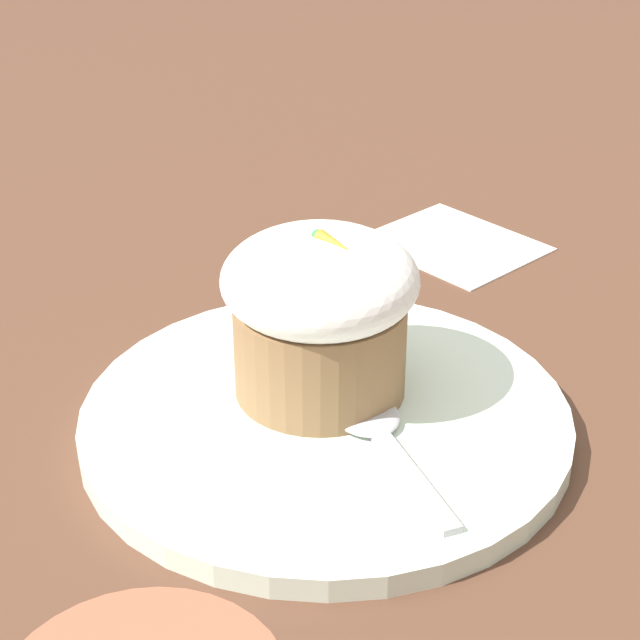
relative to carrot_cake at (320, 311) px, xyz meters
The scene contains 5 objects.
ground_plane 0.07m from the carrot_cake, 36.89° to the right, with size 4.00×4.00×0.00m, color #513323.
dessert_plate 0.06m from the carrot_cake, 36.89° to the right, with size 0.26×0.26×0.01m.
carrot_cake is the anchor object (origin of this frame).
spoon 0.07m from the carrot_cake, 11.08° to the right, with size 0.12×0.07×0.01m.
paper_napkin 0.24m from the carrot_cake, 110.04° to the left, with size 0.12×0.10×0.00m.
Camera 1 is at (0.33, -0.34, 0.34)m, focal length 60.00 mm.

